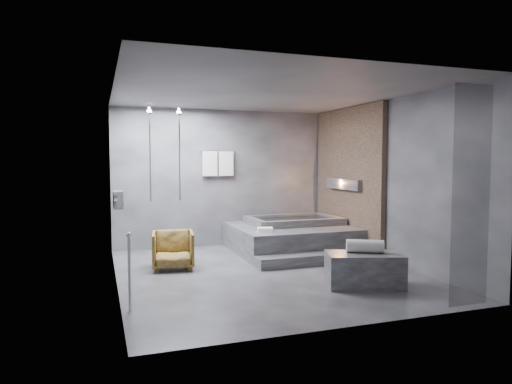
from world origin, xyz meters
name	(u,v)px	position (x,y,z in m)	size (l,w,h in m)	color
room	(284,163)	(0.40, 0.24, 1.73)	(5.00, 5.04, 2.82)	#2D2D30
tub_deck	(290,238)	(1.05, 1.45, 0.25)	(2.20, 2.00, 0.50)	#323235
tub_step	(318,259)	(1.05, 0.27, 0.09)	(2.20, 0.36, 0.18)	#323235
concrete_bench	(364,270)	(1.03, -1.18, 0.23)	(1.04, 0.57, 0.47)	#333436
driftwood_chair	(173,250)	(-1.34, 0.75, 0.31)	(0.66, 0.68, 0.61)	#453011
rolled_towel	(365,246)	(1.06, -1.15, 0.56)	(0.18, 0.18, 0.51)	silver
deck_towel	(265,230)	(0.32, 0.90, 0.54)	(0.27, 0.20, 0.07)	white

